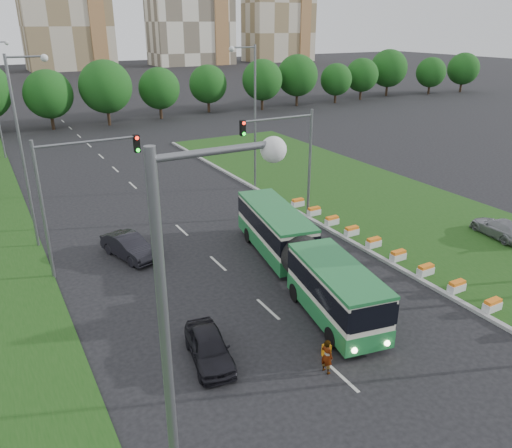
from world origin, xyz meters
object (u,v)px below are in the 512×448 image
traffic_mast_median (292,149)px  traffic_mast_left (71,184)px  car_left_near (209,347)px  shopping_trolley (326,350)px  articulated_bus (297,255)px  car_median (500,228)px  pedestrian (327,356)px  car_left_far (129,246)px

traffic_mast_median → traffic_mast_left: bearing=-176.2°
car_left_near → shopping_trolley: size_ratio=6.95×
traffic_mast_left → car_left_near: 12.63m
articulated_bus → traffic_mast_median: bearing=70.0°
traffic_mast_median → car_left_near: size_ratio=2.01×
car_median → shopping_trolley: car_median is taller
car_median → pedestrian: (-18.63, -5.55, 0.02)m
articulated_bus → pedestrian: 8.18m
traffic_mast_left → articulated_bus: traffic_mast_left is taller
traffic_mast_median → shopping_trolley: size_ratio=13.97×
car_left_far → car_median: 24.53m
traffic_mast_median → car_left_near: bearing=-134.5°
traffic_mast_left → car_median: traffic_mast_left is taller
articulated_bus → car_left_near: bearing=-139.2°
traffic_mast_left → car_left_far: (2.96, 0.50, -4.62)m
articulated_bus → shopping_trolley: 7.19m
shopping_trolley → traffic_mast_left: bearing=120.0°
traffic_mast_median → articulated_bus: bearing=-120.6°
car_left_far → pedestrian: pedestrian is taller
traffic_mast_left → articulated_bus: 13.12m
car_left_far → pedestrian: 15.47m
car_left_far → shopping_trolley: car_left_far is taller
traffic_mast_left → articulated_bus: (10.40, -7.05, -3.78)m
traffic_mast_median → articulated_bus: size_ratio=0.51×
articulated_bus → car_left_near: (-7.36, -4.28, -0.89)m
car_left_far → car_median: car_left_far is taller
traffic_mast_left → car_median: 27.50m
traffic_mast_left → pedestrian: bearing=-64.1°
pedestrian → car_left_near: bearing=40.7°
articulated_bus → car_left_near: 8.56m
traffic_mast_median → car_left_far: bearing=-177.7°
car_left_far → car_median: (22.66, -9.39, 0.05)m
articulated_bus → car_left_far: (-7.44, 7.55, -0.84)m
articulated_bus → car_median: 15.35m
car_left_far → shopping_trolley: 14.84m
articulated_bus → car_left_near: size_ratio=3.92×
articulated_bus → shopping_trolley: articulated_bus is taller
car_left_far → shopping_trolley: (4.70, -14.07, -0.45)m
articulated_bus → pedestrian: articulated_bus is taller
car_left_far → car_median: bearing=-39.1°
articulated_bus → pedestrian: size_ratio=9.86×
traffic_mast_median → car_left_near: (-12.11, -12.33, -4.67)m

